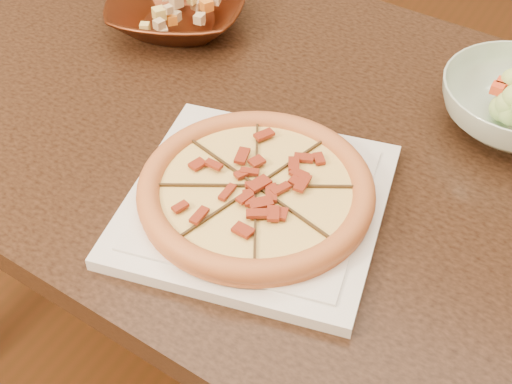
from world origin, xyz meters
TOP-DOWN VIEW (x-y plane):
  - floor at (0.00, 0.00)m, footprint 4.00×4.00m
  - dining_table at (-0.05, -0.02)m, footprint 1.33×0.90m
  - plate at (0.06, -0.20)m, footprint 0.39×0.39m
  - pizza at (0.06, -0.20)m, footprint 0.31×0.31m
  - bronze_bowl at (-0.28, 0.13)m, footprint 0.31×0.31m

SIDE VIEW (x-z plane):
  - floor at x=0.00m, z-range -0.02..0.00m
  - dining_table at x=-0.05m, z-range 0.26..1.01m
  - plate at x=0.06m, z-range 0.75..0.77m
  - bronze_bowl at x=-0.28m, z-range 0.75..0.81m
  - pizza at x=0.06m, z-range 0.77..0.80m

